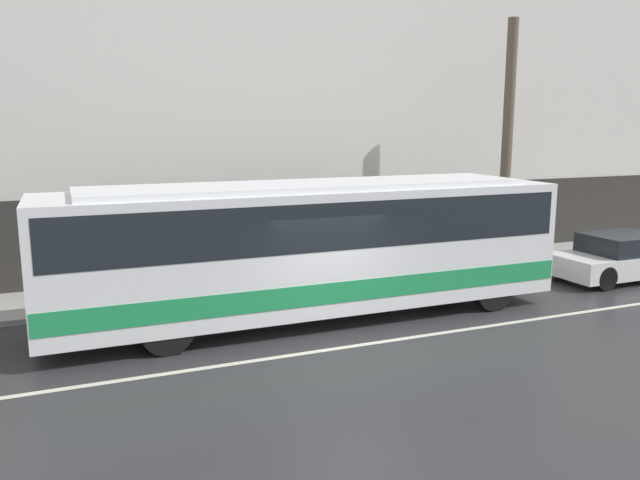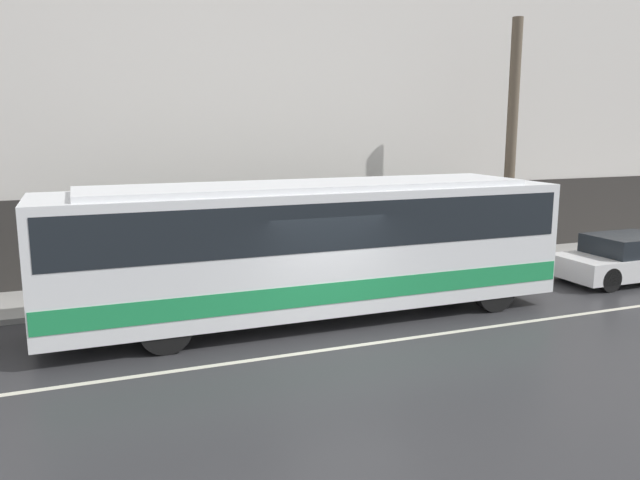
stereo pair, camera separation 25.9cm
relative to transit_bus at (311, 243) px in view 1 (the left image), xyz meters
The scene contains 7 objects.
ground_plane 2.72m from the transit_bus, 92.47° to the right, with size 60.00×60.00×0.00m, color #2D2D30.
sidewalk 3.63m from the transit_bus, 91.61° to the left, with size 60.00×2.61×0.13m.
building_facade 5.57m from the transit_bus, 91.11° to the left, with size 60.00×0.35×9.93m.
lane_stripe 2.72m from the transit_bus, 92.47° to the right, with size 54.00×0.14×0.01m.
transit_bus is the anchor object (origin of this frame).
sedan_white_front 9.73m from the transit_bus, ahead, with size 4.43×1.80×1.30m.
utility_pole_near 7.87m from the transit_bus, 18.27° to the left, with size 0.32×0.32×7.26m.
Camera 1 is at (-5.00, -10.69, 4.34)m, focal length 35.00 mm.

